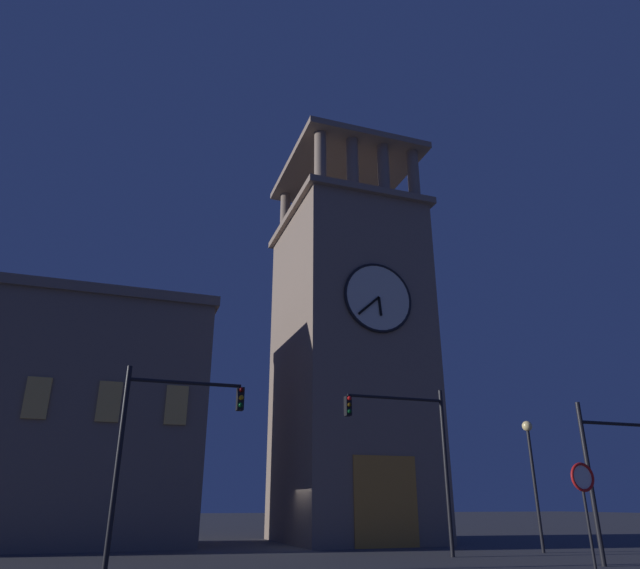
{
  "coord_description": "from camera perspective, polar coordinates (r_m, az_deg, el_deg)",
  "views": [
    {
      "loc": [
        8.81,
        26.66,
        1.87
      ],
      "look_at": [
        -1.39,
        -3.02,
        14.13
      ],
      "focal_mm": 31.55,
      "sensor_mm": 36.0,
      "label": 1
    }
  ],
  "objects": [
    {
      "name": "no_horn_sign",
      "position": [
        17.98,
        25.18,
        -18.05
      ],
      "size": [
        0.78,
        0.14,
        2.95
      ],
      "color": "black",
      "rests_on": "ground_plane"
    },
    {
      "name": "traffic_signal_near",
      "position": [
        22.99,
        28.01,
        -15.15
      ],
      "size": [
        4.11,
        0.41,
        5.21
      ],
      "color": "black",
      "rests_on": "ground_plane"
    },
    {
      "name": "ground_plane",
      "position": [
        28.14,
        -0.74,
        -25.15
      ],
      "size": [
        200.0,
        200.0,
        0.0
      ],
      "primitive_type": "plane",
      "color": "#424247"
    },
    {
      "name": "traffic_signal_far",
      "position": [
        23.25,
        9.53,
        -15.33
      ],
      "size": [
        4.31,
        0.41,
        6.25
      ],
      "color": "black",
      "rests_on": "ground_plane"
    },
    {
      "name": "adjacent_wing_building",
      "position": [
        31.04,
        -28.95,
        -11.38
      ],
      "size": [
        18.13,
        6.84,
        11.67
      ],
      "color": "#75665B",
      "rests_on": "ground_plane"
    },
    {
      "name": "traffic_signal_mid",
      "position": [
        18.67,
        -15.73,
        -14.15
      ],
      "size": [
        3.77,
        0.41,
        5.93
      ],
      "color": "black",
      "rests_on": "ground_plane"
    },
    {
      "name": "clocktower",
      "position": [
        32.92,
        2.89,
        -7.41
      ],
      "size": [
        7.8,
        9.26,
        24.99
      ],
      "color": "gray",
      "rests_on": "ground_plane"
    },
    {
      "name": "street_lamp",
      "position": [
        26.9,
        20.65,
        -16.23
      ],
      "size": [
        0.44,
        0.44,
        5.27
      ],
      "color": "black",
      "rests_on": "ground_plane"
    }
  ]
}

